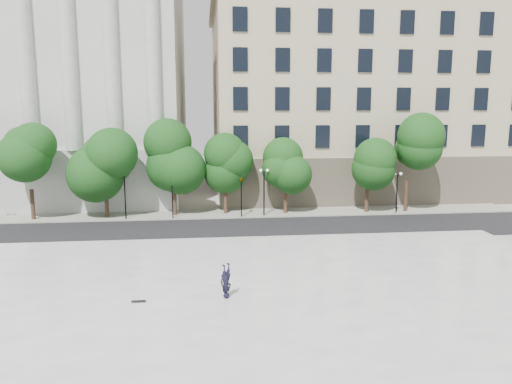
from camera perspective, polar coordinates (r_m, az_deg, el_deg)
ground at (r=24.00m, az=-6.73°, el=-14.97°), size 160.00×160.00×0.00m
plaza at (r=26.67m, az=-6.68°, el=-11.83°), size 44.00×22.00×0.45m
street at (r=41.04m, az=-6.48°, el=-4.39°), size 60.00×8.00×0.02m
far_sidewalk at (r=46.87m, az=-6.44°, el=-2.54°), size 60.00×4.00×0.12m
building_west at (r=62.90m, az=-22.62°, el=11.67°), size 31.50×27.65×25.60m
building_east at (r=63.80m, az=12.02°, el=10.60°), size 36.00×26.15×23.00m
traffic_light_west at (r=44.63m, az=-9.60°, el=1.53°), size 0.80×1.81×4.21m
traffic_light_east at (r=44.67m, az=-1.70°, el=1.72°), size 0.49×1.88×4.25m
person_lying at (r=25.73m, az=-3.42°, el=-11.49°), size 1.60×1.82×0.49m
skateboard at (r=25.92m, az=-13.27°, el=-12.07°), size 0.70×0.18×0.07m
street_trees at (r=45.61m, az=-7.28°, el=3.56°), size 45.38×4.86×8.20m
lamp_posts at (r=44.97m, az=-7.13°, el=0.68°), size 37.99×0.28×4.45m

